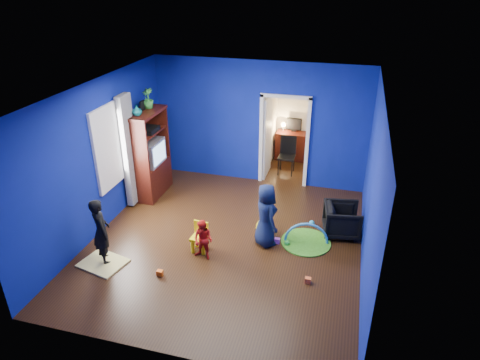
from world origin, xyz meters
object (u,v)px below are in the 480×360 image
(child_black, at_px, (101,231))
(folding_chair, at_px, (287,156))
(play_mat, at_px, (306,242))
(armchair, at_px, (342,220))
(hopper_ball, at_px, (265,227))
(child_navy, at_px, (266,215))
(crt_tv, at_px, (150,152))
(toddler_red, at_px, (203,240))
(tv_armoire, at_px, (148,154))
(vase, at_px, (137,110))
(kid_chair, at_px, (199,239))
(study_desk, at_px, (292,146))

(child_black, relative_size, folding_chair, 1.34)
(play_mat, bearing_deg, armchair, 38.07)
(hopper_ball, bearing_deg, child_navy, -78.69)
(child_black, height_order, crt_tv, crt_tv)
(hopper_ball, bearing_deg, toddler_red, -133.07)
(tv_armoire, distance_m, crt_tv, 0.06)
(child_navy, height_order, crt_tv, crt_tv)
(vase, bearing_deg, kid_chair, -40.00)
(child_navy, distance_m, crt_tv, 3.22)
(child_navy, relative_size, crt_tv, 1.76)
(child_navy, height_order, vase, vase)
(child_navy, xyz_separation_m, play_mat, (0.75, 0.22, -0.60))
(child_navy, bearing_deg, folding_chair, -35.18)
(play_mat, bearing_deg, vase, 167.94)
(armchair, xyz_separation_m, folding_chair, (-1.50, 2.46, 0.15))
(toddler_red, relative_size, folding_chair, 0.83)
(child_black, relative_size, hopper_ball, 3.33)
(study_desk, bearing_deg, vase, -132.20)
(armchair, distance_m, folding_chair, 2.88)
(armchair, height_order, hopper_ball, armchair)
(toddler_red, relative_size, play_mat, 0.81)
(vase, bearing_deg, child_navy, -18.81)
(child_black, height_order, vase, vase)
(crt_tv, xyz_separation_m, study_desk, (2.78, 2.81, -0.65))
(hopper_ball, bearing_deg, tv_armoire, 160.02)
(child_navy, relative_size, kid_chair, 2.47)
(armchair, distance_m, toddler_red, 2.74)
(child_navy, bearing_deg, tv_armoire, 28.57)
(child_black, relative_size, crt_tv, 1.77)
(crt_tv, height_order, play_mat, crt_tv)
(folding_chair, bearing_deg, vase, -142.67)
(child_navy, xyz_separation_m, vase, (-2.95, 1.01, 1.45))
(toddler_red, bearing_deg, hopper_ball, 58.30)
(child_black, bearing_deg, tv_armoire, -35.62)
(child_navy, relative_size, toddler_red, 1.61)
(crt_tv, bearing_deg, play_mat, -16.59)
(folding_chair, bearing_deg, play_mat, -73.33)
(vase, xyz_separation_m, hopper_ball, (2.90, -0.76, -1.88))
(child_black, height_order, tv_armoire, tv_armoire)
(armchair, relative_size, folding_chair, 0.75)
(armchair, xyz_separation_m, toddler_red, (-2.34, -1.43, 0.07))
(armchair, distance_m, child_black, 4.47)
(child_black, bearing_deg, hopper_ball, -102.40)
(toddler_red, xyz_separation_m, vase, (-1.98, 1.74, 1.68))
(toddler_red, distance_m, tv_armoire, 2.91)
(child_black, xyz_separation_m, play_mat, (3.38, 1.48, -0.61))
(toddler_red, bearing_deg, play_mat, 40.27)
(kid_chair, bearing_deg, child_navy, 30.72)
(armchair, bearing_deg, child_navy, 107.78)
(study_desk, bearing_deg, hopper_ball, -88.78)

